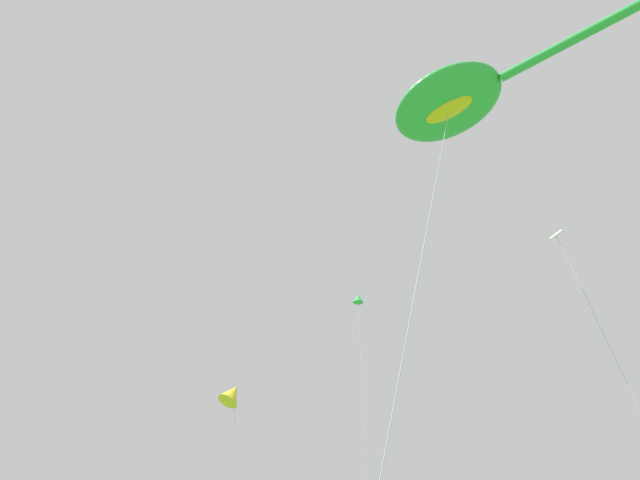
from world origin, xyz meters
TOP-DOWN VIEW (x-y plane):
  - big_show_kite at (1.90, 7.70)m, footprint 6.15×9.89m
  - small_kite_tiny_distant at (7.23, 8.51)m, footprint 1.81×0.92m
  - small_kite_box_yellow at (0.58, 20.56)m, footprint 2.91×1.53m
  - small_kite_delta_white at (13.02, 26.98)m, footprint 1.83×1.31m

SIDE VIEW (x-z plane):
  - small_kite_box_yellow at x=0.58m, z-range 5.41..17.36m
  - small_kite_tiny_distant at x=7.23m, z-range 5.02..19.56m
  - big_show_kite at x=1.90m, z-range 8.54..26.54m
  - small_kite_delta_white at x=13.02m, z-range 12.57..38.96m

